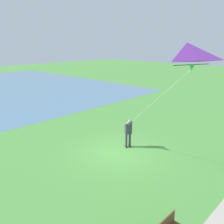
# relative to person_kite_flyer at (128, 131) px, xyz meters

# --- Properties ---
(ground_plane) EXTENTS (120.00, 120.00, 0.00)m
(ground_plane) POSITION_rel_person_kite_flyer_xyz_m (-0.03, 0.87, -1.05)
(ground_plane) COLOR #4C8E3D
(person_kite_flyer) EXTENTS (0.63, 0.50, 1.83)m
(person_kite_flyer) POSITION_rel_person_kite_flyer_xyz_m (0.00, 0.00, 0.00)
(person_kite_flyer) COLOR #232328
(person_kite_flyer) RESTS_ON ground
(flying_kite) EXTENTS (4.58, 2.79, 4.24)m
(flying_kite) POSITION_rel_person_kite_flyer_xyz_m (-4.27, 2.04, 4.54)
(flying_kite) COLOR purple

